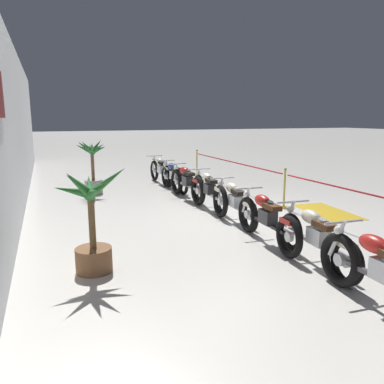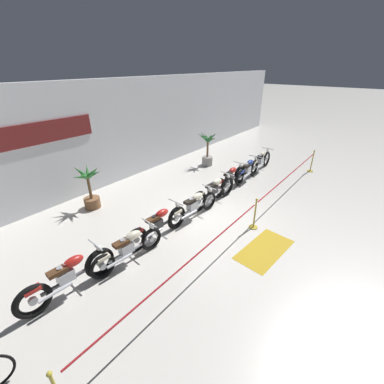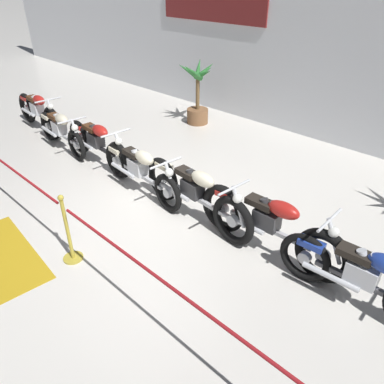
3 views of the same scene
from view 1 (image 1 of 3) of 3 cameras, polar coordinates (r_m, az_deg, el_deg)
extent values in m
plane|color=silver|center=(9.34, 7.54, -3.25)|extent=(120.00, 120.00, 0.00)
cube|color=white|center=(7.94, -26.88, 8.43)|extent=(28.00, 0.25, 4.20)
torus|color=black|center=(5.68, 21.58, -9.57)|extent=(0.77, 0.17, 0.77)
cylinder|color=silver|center=(5.68, 21.58, -9.57)|extent=(0.18, 0.09, 0.18)
cylinder|color=silver|center=(5.66, 21.21, -6.60)|extent=(0.31, 0.07, 0.59)
cube|color=#47474C|center=(5.17, 26.99, -11.89)|extent=(1.20, 0.13, 0.06)
ellipsoid|color=#B21E19|center=(5.15, 25.98, -7.13)|extent=(0.47, 0.24, 0.22)
cylinder|color=silver|center=(5.50, 22.13, -4.27)|extent=(0.07, 0.62, 0.04)
sphere|color=silver|center=(5.60, 21.49, -5.45)|extent=(0.14, 0.14, 0.14)
torus|color=black|center=(6.91, 14.87, -5.87)|extent=(0.68, 0.16, 0.67)
torus|color=black|center=(5.77, 22.53, -9.82)|extent=(0.68, 0.16, 0.67)
cylinder|color=silver|center=(6.91, 14.87, -5.87)|extent=(0.17, 0.09, 0.16)
cylinder|color=silver|center=(5.77, 22.53, -9.82)|extent=(0.17, 0.09, 0.16)
cylinder|color=silver|center=(6.91, 14.60, -3.42)|extent=(0.31, 0.08, 0.59)
cube|color=silver|center=(6.24, 18.69, -6.43)|extent=(0.38, 0.25, 0.26)
cylinder|color=silver|center=(6.22, 18.59, -4.56)|extent=(0.19, 0.13, 0.24)
cylinder|color=silver|center=(6.15, 19.02, -4.76)|extent=(0.19, 0.13, 0.24)
cylinder|color=silver|center=(6.14, 21.30, -8.29)|extent=(0.70, 0.13, 0.07)
cube|color=#ADAFB5|center=(6.32, 18.35, -7.51)|extent=(1.18, 0.16, 0.06)
ellipsoid|color=beige|center=(6.35, 17.65, -3.61)|extent=(0.48, 0.26, 0.22)
cube|color=#4C2D19|center=(6.08, 19.52, -4.79)|extent=(0.42, 0.23, 0.09)
cube|color=beige|center=(5.73, 22.40, -7.39)|extent=(0.33, 0.19, 0.08)
cylinder|color=silver|center=(6.76, 15.19, -1.45)|extent=(0.09, 0.62, 0.04)
sphere|color=silver|center=(6.86, 14.78, -2.45)|extent=(0.14, 0.14, 0.14)
torus|color=black|center=(7.83, 8.46, -3.37)|extent=(0.73, 0.17, 0.73)
torus|color=black|center=(6.52, 14.57, -6.64)|extent=(0.73, 0.17, 0.73)
cylinder|color=silver|center=(7.83, 8.46, -3.37)|extent=(0.17, 0.09, 0.17)
cylinder|color=silver|center=(6.52, 14.57, -6.64)|extent=(0.17, 0.09, 0.17)
cylinder|color=silver|center=(7.84, 8.23, -1.22)|extent=(0.31, 0.07, 0.59)
cube|color=#2D2D30|center=(7.08, 11.47, -3.72)|extent=(0.37, 0.24, 0.26)
cylinder|color=#2D2D30|center=(7.07, 11.37, -2.08)|extent=(0.19, 0.12, 0.24)
cylinder|color=#2D2D30|center=(7.00, 11.70, -2.22)|extent=(0.19, 0.12, 0.24)
cylinder|color=silver|center=(6.94, 13.65, -5.33)|extent=(0.70, 0.11, 0.07)
cube|color=black|center=(7.16, 11.23, -4.71)|extent=(1.26, 0.14, 0.06)
ellipsoid|color=#B21E19|center=(7.21, 10.67, -1.29)|extent=(0.47, 0.25, 0.22)
cube|color=#4C2D19|center=(6.92, 12.07, -2.22)|extent=(0.41, 0.22, 0.09)
cube|color=#B21E19|center=(6.49, 14.45, -4.35)|extent=(0.33, 0.18, 0.08)
cylinder|color=silver|center=(7.70, 8.64, 0.56)|extent=(0.07, 0.62, 0.04)
sphere|color=silver|center=(7.79, 8.35, -0.35)|extent=(0.14, 0.14, 0.14)
torus|color=black|center=(9.24, 4.55, -1.20)|extent=(0.68, 0.15, 0.67)
torus|color=black|center=(7.79, 8.84, -3.67)|extent=(0.68, 0.15, 0.67)
cylinder|color=silver|center=(9.24, 4.55, -1.20)|extent=(0.17, 0.09, 0.16)
cylinder|color=silver|center=(7.79, 8.84, -3.67)|extent=(0.17, 0.09, 0.16)
cylinder|color=silver|center=(9.26, 4.38, 0.62)|extent=(0.31, 0.08, 0.59)
cube|color=silver|center=(8.43, 6.67, -1.35)|extent=(0.38, 0.25, 0.26)
cylinder|color=silver|center=(8.42, 6.59, 0.03)|extent=(0.19, 0.12, 0.24)
cylinder|color=silver|center=(8.35, 6.81, -0.07)|extent=(0.19, 0.12, 0.24)
cylinder|color=silver|center=(8.25, 8.36, -2.67)|extent=(0.70, 0.13, 0.07)
cube|color=#ADAFB5|center=(8.50, 6.52, -2.20)|extent=(1.30, 0.17, 0.06)
ellipsoid|color=beige|center=(8.58, 6.11, 0.66)|extent=(0.48, 0.26, 0.22)
cube|color=black|center=(8.27, 7.06, -0.05)|extent=(0.42, 0.23, 0.09)
cube|color=beige|center=(7.78, 8.74, -1.84)|extent=(0.33, 0.19, 0.08)
cylinder|color=silver|center=(9.12, 4.65, 2.15)|extent=(0.09, 0.62, 0.04)
sphere|color=silver|center=(9.21, 4.46, 1.36)|extent=(0.14, 0.14, 0.14)
torus|color=black|center=(10.38, 1.04, 0.51)|extent=(0.79, 0.18, 0.78)
torus|color=black|center=(8.84, 4.34, -1.43)|extent=(0.79, 0.18, 0.78)
cylinder|color=silver|center=(10.38, 1.04, 0.51)|extent=(0.19, 0.09, 0.18)
cylinder|color=silver|center=(8.84, 4.34, -1.43)|extent=(0.19, 0.09, 0.18)
cylinder|color=silver|center=(10.41, 0.89, 2.13)|extent=(0.31, 0.08, 0.59)
cube|color=#2D2D30|center=(9.52, 2.67, 0.51)|extent=(0.38, 0.25, 0.26)
cylinder|color=#2D2D30|center=(9.53, 2.60, 1.73)|extent=(0.19, 0.12, 0.24)
cylinder|color=#2D2D30|center=(9.45, 2.76, 1.65)|extent=(0.19, 0.12, 0.24)
cylinder|color=silver|center=(9.32, 4.08, -0.63)|extent=(0.70, 0.13, 0.07)
cube|color=#ADAFB5|center=(9.60, 2.56, -0.26)|extent=(1.33, 0.17, 0.06)
ellipsoid|color=beige|center=(9.69, 2.23, 2.26)|extent=(0.48, 0.26, 0.22)
cube|color=black|center=(9.36, 2.94, 1.68)|extent=(0.41, 0.23, 0.09)
cube|color=beige|center=(8.83, 4.25, 0.41)|extent=(0.33, 0.18, 0.08)
cylinder|color=silver|center=(10.27, 1.09, 3.51)|extent=(0.09, 0.62, 0.04)
sphere|color=silver|center=(10.36, 0.95, 2.80)|extent=(0.14, 0.14, 0.14)
torus|color=black|center=(11.52, -2.33, 1.60)|extent=(0.79, 0.16, 0.78)
torus|color=black|center=(10.04, 0.94, 0.16)|extent=(0.79, 0.16, 0.78)
cylinder|color=silver|center=(11.52, -2.33, 1.60)|extent=(0.18, 0.09, 0.18)
cylinder|color=silver|center=(10.04, 0.94, 0.16)|extent=(0.18, 0.09, 0.18)
cylinder|color=silver|center=(11.56, -2.50, 3.05)|extent=(0.30, 0.06, 0.59)
cube|color=#2D2D30|center=(10.70, -0.71, 1.73)|extent=(0.37, 0.23, 0.26)
cylinder|color=#2D2D30|center=(10.71, -0.79, 2.82)|extent=(0.18, 0.11, 0.24)
cylinder|color=#2D2D30|center=(10.63, -0.63, 2.76)|extent=(0.18, 0.11, 0.24)
cylinder|color=silver|center=(10.51, 0.62, 0.78)|extent=(0.70, 0.09, 0.07)
cube|color=#ADAFB5|center=(10.77, -0.81, 1.04)|extent=(1.30, 0.10, 0.06)
ellipsoid|color=#B21E19|center=(10.87, -1.17, 3.27)|extent=(0.47, 0.23, 0.22)
cube|color=black|center=(10.55, -0.44, 2.80)|extent=(0.41, 0.21, 0.09)
cube|color=#B21E19|center=(10.04, 0.83, 1.75)|extent=(0.32, 0.17, 0.08)
cylinder|color=silver|center=(11.42, -2.32, 4.31)|extent=(0.05, 0.62, 0.04)
sphere|color=silver|center=(11.51, -2.45, 3.66)|extent=(0.14, 0.14, 0.14)
torus|color=black|center=(12.78, -3.98, 2.35)|extent=(0.70, 0.14, 0.69)
torus|color=black|center=(11.41, -1.37, 1.29)|extent=(0.70, 0.14, 0.69)
cylinder|color=silver|center=(12.78, -3.98, 2.35)|extent=(0.17, 0.09, 0.17)
cylinder|color=silver|center=(11.41, -1.37, 1.29)|extent=(0.17, 0.09, 0.17)
cylinder|color=silver|center=(12.83, -4.14, 3.66)|extent=(0.31, 0.07, 0.59)
cube|color=silver|center=(12.02, -2.67, 2.57)|extent=(0.37, 0.24, 0.26)
cylinder|color=silver|center=(12.03, -2.75, 3.53)|extent=(0.18, 0.12, 0.24)
cylinder|color=silver|center=(11.96, -2.60, 3.49)|extent=(0.18, 0.12, 0.24)
cylinder|color=silver|center=(11.82, -1.49, 1.74)|extent=(0.70, 0.11, 0.07)
cube|color=#47474C|center=(12.09, -2.75, 1.94)|extent=(1.20, 0.12, 0.06)
ellipsoid|color=navy|center=(12.20, -3.08, 3.92)|extent=(0.47, 0.24, 0.22)
cube|color=black|center=(11.87, -2.44, 3.53)|extent=(0.41, 0.22, 0.09)
cube|color=navy|center=(11.42, -1.47, 2.58)|extent=(0.33, 0.18, 0.08)
cylinder|color=silver|center=(12.69, -3.98, 4.79)|extent=(0.07, 0.62, 0.04)
sphere|color=silver|center=(12.78, -4.10, 4.20)|extent=(0.14, 0.14, 0.14)
torus|color=black|center=(14.10, -5.74, 3.27)|extent=(0.75, 0.14, 0.75)
torus|color=black|center=(12.66, -3.60, 2.39)|extent=(0.75, 0.14, 0.75)
cylinder|color=silver|center=(14.10, -5.74, 3.27)|extent=(0.18, 0.09, 0.18)
cylinder|color=silver|center=(12.66, -3.60, 2.39)|extent=(0.18, 0.09, 0.18)
cylinder|color=silver|center=(14.15, -5.88, 4.45)|extent=(0.31, 0.07, 0.59)
cube|color=silver|center=(13.31, -4.67, 3.51)|extent=(0.37, 0.23, 0.26)
cylinder|color=silver|center=(13.32, -4.74, 4.38)|extent=(0.18, 0.12, 0.24)
cylinder|color=silver|center=(13.24, -4.63, 4.34)|extent=(0.18, 0.12, 0.24)
cylinder|color=silver|center=(13.09, -3.65, 2.78)|extent=(0.70, 0.10, 0.07)
cube|color=#ADAFB5|center=(13.37, -4.73, 2.94)|extent=(1.23, 0.11, 0.06)
ellipsoid|color=beige|center=(13.49, -5.01, 4.72)|extent=(0.47, 0.24, 0.22)
cube|color=black|center=(13.16, -4.50, 4.39)|extent=(0.41, 0.22, 0.09)
cube|color=beige|center=(12.66, -3.69, 3.64)|extent=(0.33, 0.17, 0.08)
cylinder|color=silver|center=(14.01, -5.76, 5.49)|extent=(0.06, 0.62, 0.04)
sphere|color=silver|center=(14.10, -5.85, 4.95)|extent=(0.14, 0.14, 0.14)
cylinder|color=brown|center=(6.02, -14.72, -9.93)|extent=(0.55, 0.55, 0.38)
cylinder|color=brown|center=(5.84, -15.01, -4.37)|extent=(0.10, 0.10, 0.84)
cone|color=#286B2D|center=(5.93, -15.38, 0.99)|extent=(0.54, 0.19, 0.37)
cone|color=#286B2D|center=(5.82, -16.83, 1.14)|extent=(0.41, 0.46, 0.50)
cone|color=#286B2D|center=(5.71, -17.66, 0.12)|extent=(0.16, 0.58, 0.30)
cone|color=#286B2D|center=(5.58, -16.76, 0.93)|extent=(0.42, 0.49, 0.54)
cone|color=#286B2D|center=(5.49, -14.80, -0.11)|extent=(0.60, 0.21, 0.31)
cone|color=#286B2D|center=(5.54, -13.75, 0.67)|extent=(0.55, 0.46, 0.49)
cone|color=#286B2D|center=(5.79, -12.81, 1.56)|extent=(0.25, 0.67, 0.54)
cone|color=#286B2D|center=(5.89, -13.54, 1.00)|extent=(0.43, 0.57, 0.46)
cylinder|color=gray|center=(12.00, -14.74, 0.78)|extent=(0.54, 0.54, 0.44)
cylinder|color=brown|center=(11.90, -14.90, 3.85)|extent=(0.10, 0.10, 0.86)
cone|color=#235B28|center=(12.02, -15.17, 6.45)|extent=(0.48, 0.18, 0.37)
cone|color=#235B28|center=(11.99, -16.07, 6.34)|extent=(0.45, 0.59, 0.45)
cone|color=#235B28|center=(11.79, -15.95, 6.58)|extent=(0.23, 0.53, 0.49)
cone|color=#235B28|center=(11.63, -15.64, 6.57)|extent=(0.56, 0.49, 0.55)
cone|color=#235B28|center=(11.58, -15.00, 6.50)|extent=(0.67, 0.22, 0.47)
cone|color=#235B28|center=(11.75, -14.24, 6.44)|extent=(0.39, 0.47, 0.45)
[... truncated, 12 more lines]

